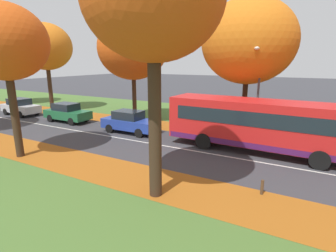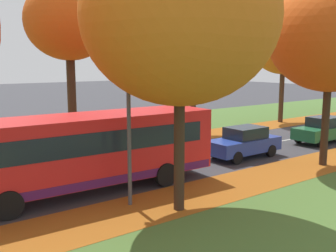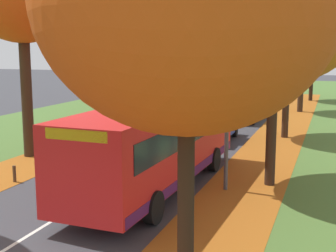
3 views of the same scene
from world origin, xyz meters
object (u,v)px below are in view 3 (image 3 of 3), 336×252
tree_left_far (170,28)px  car_silver_third_in_line (258,99)px  tree_right_distant (314,37)px  car_blue_lead (216,125)px  tree_right_near (276,2)px  tree_right_far (304,24)px  car_green_following (245,109)px  bollard_fourth (14,174)px  tree_left_mid (115,28)px  bus (159,140)px  tree_right_mid (289,22)px  streetlamp_right (218,82)px  tree_left_distant (203,20)px

tree_left_far → car_silver_third_in_line: bearing=12.7°
tree_right_distant → car_blue_lead: bearing=-100.2°
car_silver_third_in_line → tree_right_distant: bearing=64.9°
tree_right_near → tree_right_far: 20.22m
tree_right_far → car_green_following: size_ratio=2.12×
bollard_fourth → car_blue_lead: bearing=63.6°
tree_left_far → car_silver_third_in_line: tree_left_far is taller
tree_left_far → tree_right_far: bearing=6.3°
tree_left_mid → tree_left_far: (0.26, 9.39, 0.31)m
bus → tree_left_mid: bearing=122.1°
tree_right_mid → car_blue_lead: (-3.39, -1.97, -5.38)m
tree_right_near → tree_right_far: bearing=91.2°
tree_left_mid → tree_right_near: tree_right_near is taller
tree_left_mid → car_blue_lead: bearing=-18.7°
streetlamp_right → car_silver_third_in_line: (-1.96, 21.77, -2.92)m
tree_left_mid → tree_right_distant: size_ratio=0.97×
tree_left_far → tree_right_far: size_ratio=0.98×
car_blue_lead → car_green_following: size_ratio=1.00×
car_silver_third_in_line → tree_left_distant: bearing=129.7°
bus → tree_right_mid: bearing=73.7°
car_green_following → tree_left_distant: bearing=115.5°
tree_left_mid → car_green_following: tree_left_mid is taller
bollard_fourth → car_blue_lead: 11.37m
tree_right_near → car_silver_third_in_line: (-3.65, 20.64, -5.61)m
tree_left_far → car_green_following: 10.15m
car_silver_third_in_line → car_blue_lead: bearing=-90.7°
bollard_fourth → tree_left_far: bearing=94.3°
tree_left_distant → tree_right_distant: (10.57, -0.72, -1.73)m
tree_right_distant → bus: size_ratio=0.78×
tree_right_mid → bus: 12.31m
tree_right_near → tree_right_distant: (-0.05, 28.33, -0.59)m
tree_right_near → bollard_fourth: tree_right_near is taller
tree_right_near → tree_right_far: size_ratio=1.04×
tree_right_mid → streetlamp_right: (-1.26, -10.44, -2.45)m
tree_right_mid → bus: (-3.21, -11.00, -4.49)m
tree_left_distant → tree_right_distant: tree_left_distant is taller
bollard_fourth → tree_right_mid: bearing=55.2°
tree_left_mid → car_blue_lead: tree_left_mid is taller
tree_right_distant → tree_right_near: bearing=-89.9°
tree_left_mid → car_green_following: (7.24, 4.52, -5.22)m
tree_right_far → bollard_fourth: (-8.46, -23.05, -6.24)m
tree_right_mid → tree_right_far: tree_right_far is taller
tree_left_far → bollard_fourth: tree_left_far is taller
tree_left_mid → car_silver_third_in_line: bearing=56.9°
bollard_fourth → car_green_following: size_ratio=0.15×
tree_right_mid → tree_right_far: size_ratio=0.99×
tree_left_mid → tree_right_near: (10.79, -9.71, 0.38)m
tree_right_far → bus: tree_right_far is taller
tree_right_near → car_green_following: tree_right_near is taller
car_green_following → car_silver_third_in_line: same height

